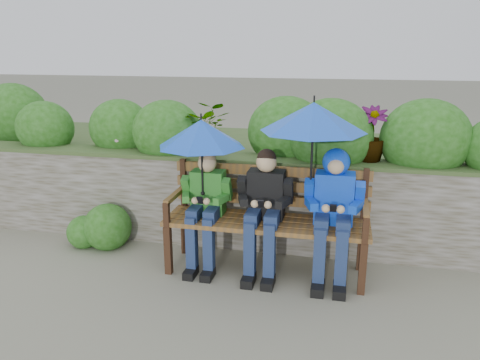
% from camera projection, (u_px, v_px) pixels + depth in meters
% --- Properties ---
extents(ground, '(60.00, 60.00, 0.00)m').
position_uv_depth(ground, '(238.00, 274.00, 4.68)').
color(ground, gray).
rests_on(ground, ground).
extents(garden_backdrop, '(8.06, 2.87, 1.90)m').
position_uv_depth(garden_backdrop, '(271.00, 172.00, 5.98)').
color(garden_backdrop, brown).
rests_on(garden_backdrop, ground).
extents(park_bench, '(2.00, 0.59, 1.06)m').
position_uv_depth(park_bench, '(268.00, 212.00, 4.66)').
color(park_bench, '#351F13').
rests_on(park_bench, ground).
extents(boy_left, '(0.50, 0.57, 1.20)m').
position_uv_depth(boy_left, '(206.00, 203.00, 4.67)').
color(boy_left, '#2C7319').
rests_on(boy_left, ground).
extents(boy_middle, '(0.54, 0.62, 1.25)m').
position_uv_depth(boy_middle, '(264.00, 205.00, 4.54)').
color(boy_middle, black).
rests_on(boy_middle, ground).
extents(boy_right, '(0.55, 0.67, 1.28)m').
position_uv_depth(boy_right, '(334.00, 204.00, 4.39)').
color(boy_right, '#0033E4').
rests_on(boy_right, ground).
extents(umbrella_left, '(0.86, 0.86, 0.82)m').
position_uv_depth(umbrella_left, '(201.00, 133.00, 4.48)').
color(umbrella_left, blue).
rests_on(umbrella_left, ground).
extents(umbrella_right, '(0.98, 0.98, 0.99)m').
position_uv_depth(umbrella_right, '(313.00, 117.00, 4.24)').
color(umbrella_right, blue).
rests_on(umbrella_right, ground).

